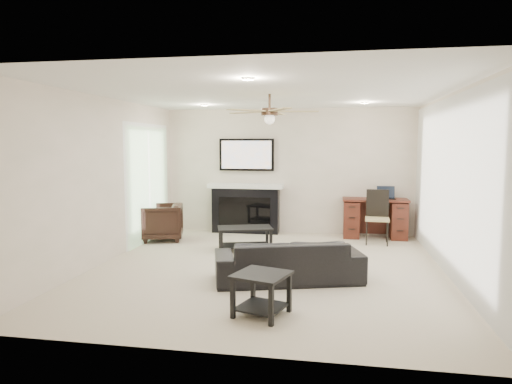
% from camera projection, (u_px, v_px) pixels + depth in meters
% --- Properties ---
extents(room_shell, '(5.50, 5.54, 2.52)m').
position_uv_depth(room_shell, '(282.00, 152.00, 6.47)').
color(room_shell, beige).
rests_on(room_shell, ground).
extents(sofa, '(2.04, 1.25, 0.56)m').
position_uv_depth(sofa, '(288.00, 260.00, 5.98)').
color(sofa, black).
rests_on(sofa, ground).
extents(armchair, '(0.93, 0.91, 0.68)m').
position_uv_depth(armchair, '(162.00, 222.00, 8.52)').
color(armchair, black).
rests_on(armchair, ground).
extents(coffee_table, '(1.01, 0.75, 0.40)m').
position_uv_depth(coffee_table, '(245.00, 239.00, 7.71)').
color(coffee_table, black).
rests_on(coffee_table, ground).
extents(end_table_near, '(0.65, 0.65, 0.45)m').
position_uv_depth(end_table_near, '(262.00, 294.00, 4.78)').
color(end_table_near, black).
rests_on(end_table_near, ground).
extents(end_table_left, '(0.63, 0.63, 0.45)m').
position_uv_depth(end_table_left, '(107.00, 239.00, 7.60)').
color(end_table_left, black).
rests_on(end_table_left, ground).
extents(fireplace_unit, '(1.52, 0.34, 1.91)m').
position_uv_depth(fireplace_unit, '(246.00, 186.00, 9.18)').
color(fireplace_unit, black).
rests_on(fireplace_unit, ground).
extents(desk, '(1.22, 0.56, 0.76)m').
position_uv_depth(desk, '(375.00, 218.00, 8.74)').
color(desk, '#39130E').
rests_on(desk, ground).
extents(desk_chair, '(0.45, 0.47, 0.97)m').
position_uv_depth(desk_chair, '(377.00, 217.00, 8.19)').
color(desk_chair, black).
rests_on(desk_chair, ground).
extents(laptop, '(0.33, 0.24, 0.23)m').
position_uv_depth(laptop, '(386.00, 193.00, 8.64)').
color(laptop, black).
rests_on(laptop, desk).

